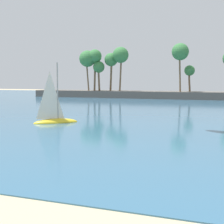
% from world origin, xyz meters
% --- Properties ---
extents(sea, '(220.00, 108.76, 0.06)m').
position_xyz_m(sea, '(0.00, 62.60, 0.03)').
color(sea, '#33607F').
rests_on(sea, ground).
extents(palm_headland, '(87.26, 6.90, 13.21)m').
position_xyz_m(palm_headland, '(-2.74, 76.78, 4.29)').
color(palm_headland, '#514C47').
rests_on(palm_headland, ground).
extents(sailboat_toward_headland, '(4.57, 4.31, 7.01)m').
position_xyz_m(sailboat_toward_headland, '(-12.05, 28.55, 0.69)').
color(sailboat_toward_headland, yellow).
rests_on(sailboat_toward_headland, sea).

